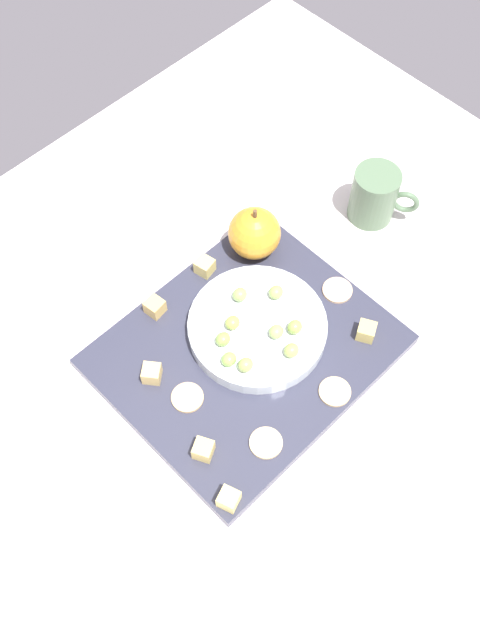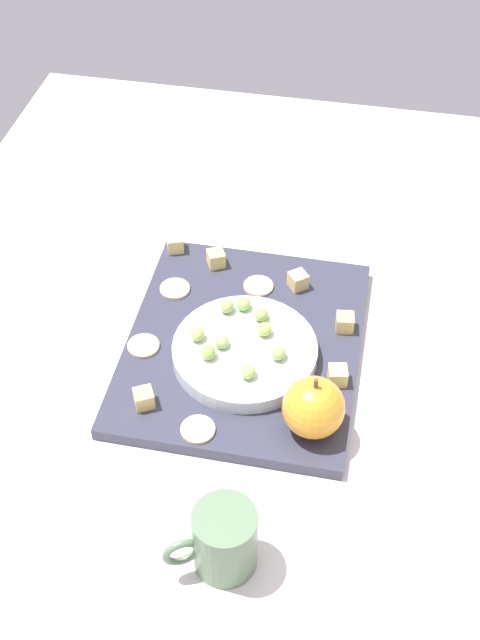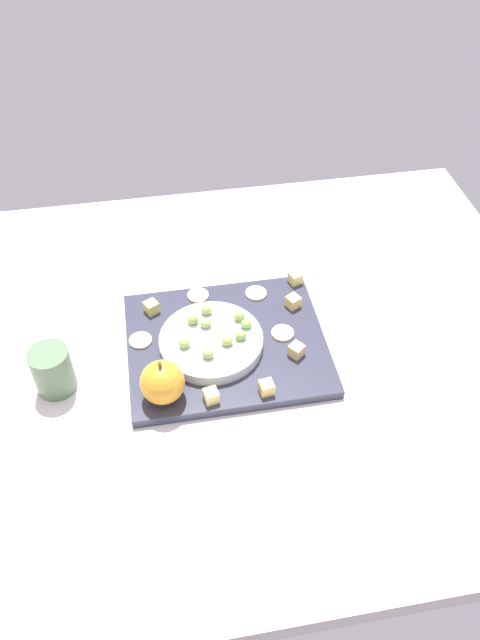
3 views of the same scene
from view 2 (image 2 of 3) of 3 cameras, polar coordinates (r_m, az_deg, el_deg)
table at (r=109.74cm, az=0.15°, el=-1.63°), size 117.75×96.20×3.76cm
platter at (r=105.76cm, az=0.23°, el=-1.76°), size 34.45×29.03×1.76cm
serving_dish at (r=102.45cm, az=0.33°, el=-2.20°), size 17.91×17.91×2.07cm
apple_whole at (r=93.95cm, az=5.06°, el=-5.99°), size 7.17×7.17×7.17cm
apple_stem at (r=90.72cm, az=5.23°, el=-4.35°), size 0.50×0.50×1.20cm
cheese_cube_0 at (r=111.70cm, az=4.00°, el=2.73°), size 3.11×3.11×2.21cm
cheese_cube_1 at (r=98.24cm, az=-6.61°, el=-5.35°), size 2.99×2.99×2.21cm
cheese_cube_2 at (r=114.76cm, az=-1.65°, el=4.24°), size 2.98×2.98×2.21cm
cheese_cube_3 at (r=100.52cm, az=6.71°, el=-3.79°), size 2.61×2.61×2.21cm
cheese_cube_4 at (r=106.66cm, az=7.20°, el=-0.16°), size 2.48×2.48×2.21cm
cheese_cube_5 at (r=117.43cm, az=-4.46°, el=5.24°), size 2.82×2.82×2.21cm
cracker_0 at (r=111.89cm, az=-4.49°, el=2.14°), size 4.02×4.02×0.40cm
cracker_1 at (r=104.96cm, az=-6.63°, el=-1.77°), size 4.02×4.02×0.40cm
cracker_2 at (r=111.96cm, az=1.27°, el=2.34°), size 4.02×4.02×0.40cm
cracker_3 at (r=96.07cm, az=-2.90°, el=-7.50°), size 4.02×4.02×0.40cm
grape_0 at (r=104.37cm, az=1.46°, el=0.39°), size 1.98×1.78×1.61cm
grape_1 at (r=101.15cm, az=-1.26°, el=-1.49°), size 1.98×1.78×1.59cm
grape_2 at (r=102.03cm, az=-2.94°, el=-0.97°), size 1.98×1.78×1.70cm
grape_3 at (r=99.90cm, az=2.65°, el=-2.27°), size 1.98×1.78×1.70cm
grape_4 at (r=99.89cm, az=-2.19°, el=-2.22°), size 1.98×1.78×1.76cm
grape_5 at (r=105.61cm, az=0.45°, el=1.08°), size 1.98×1.78×1.61cm
grape_6 at (r=105.46cm, az=-0.88°, el=1.08°), size 1.98×1.78×1.80cm
grape_7 at (r=97.86cm, az=0.57°, el=-3.56°), size 1.98×1.78×1.67cm
grape_8 at (r=102.55cm, az=1.69°, el=-0.64°), size 1.98×1.78×1.64cm
cup at (r=85.74cm, az=-1.14°, el=-14.84°), size 6.80×9.14×8.31cm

